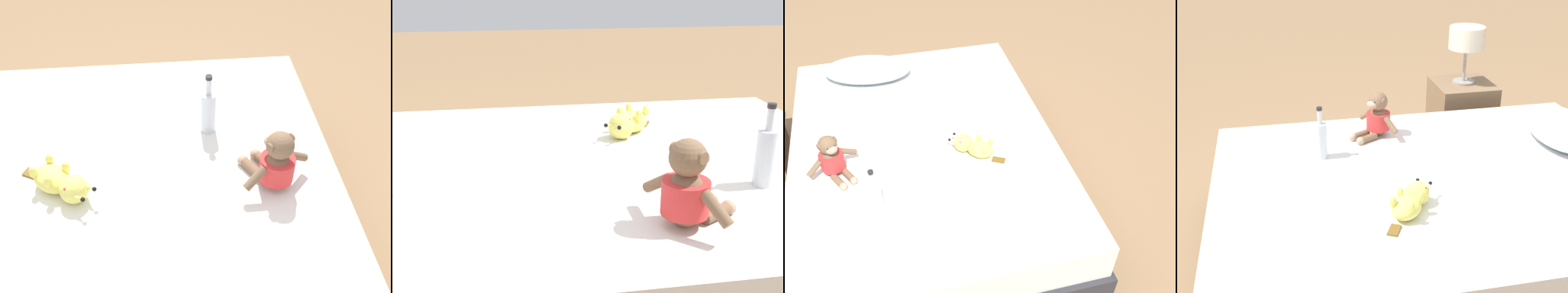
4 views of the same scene
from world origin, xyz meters
TOP-DOWN VIEW (x-y plane):
  - ground_plane at (0.00, 0.00)m, footprint 16.00×16.00m
  - bed at (0.00, 0.00)m, footprint 1.52×2.04m
  - plush_monkey at (-0.48, -0.18)m, footprint 0.27×0.25m
  - plush_yellow_creature at (0.25, -0.20)m, footprint 0.29×0.25m
  - glass_bottle at (-0.29, -0.49)m, footprint 0.06×0.06m

SIDE VIEW (x-z plane):
  - ground_plane at x=0.00m, z-range 0.00..0.00m
  - bed at x=0.00m, z-range 0.00..0.46m
  - plush_yellow_creature at x=0.25m, z-range 0.46..0.56m
  - glass_bottle at x=-0.29m, z-range 0.43..0.68m
  - plush_monkey at x=-0.48m, z-range 0.44..0.68m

